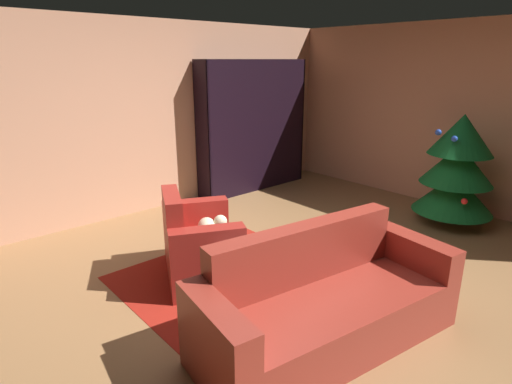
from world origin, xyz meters
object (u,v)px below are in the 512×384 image
Objects in this scene: bookshelf_unit at (260,126)px; decorated_tree at (457,169)px; coffee_table at (261,263)px; bottle_on_table at (262,254)px; couch_red at (325,306)px; book_stack_on_table at (262,252)px; armchair_red at (199,247)px.

bookshelf_unit is 2.95m from decorated_tree.
bookshelf_unit is at bearing 137.94° from coffee_table.
decorated_tree is at bearing 85.38° from coffee_table.
bookshelf_unit is 3.69m from bottle_on_table.
bottle_on_table reaches higher than coffee_table.
bookshelf_unit reaches higher than coffee_table.
couch_red reaches higher than bottle_on_table.
couch_red is 0.69m from coffee_table.
coffee_table is 2.79× the size of book_stack_on_table.
bookshelf_unit reaches higher than bottle_on_table.
bookshelf_unit is at bearing 138.12° from bottle_on_table.
couch_red is 6.76× the size of bottle_on_table.
bookshelf_unit is 6.47× the size of bottle_on_table.
bottle_on_table is (2.73, -2.45, -0.45)m from bookshelf_unit.
decorated_tree reaches higher than couch_red.
bottle_on_table is at bearing -41.76° from book_stack_on_table.
armchair_red is at bearing -169.15° from book_stack_on_table.
book_stack_on_table reaches higher than coffee_table.
coffee_table is at bearing -42.06° from bookshelf_unit.
decorated_tree is at bearing 98.06° from couch_red.
couch_red is 0.71m from book_stack_on_table.
couch_red is (3.28, -2.33, -0.71)m from bookshelf_unit.
coffee_table is 0.10m from book_stack_on_table.
book_stack_on_table is at bearing 103.08° from coffee_table.
book_stack_on_table is (2.59, -2.33, -0.52)m from bookshelf_unit.
bottle_on_table is (0.88, 0.02, 0.24)m from armchair_red.
book_stack_on_table is at bearing 138.24° from bottle_on_table.
bookshelf_unit is 3.52m from book_stack_on_table.
decorated_tree reaches higher than book_stack_on_table.
couch_red is at bearing -35.37° from bookshelf_unit.
armchair_red is 3.37m from decorated_tree.
decorated_tree is (-0.43, 3.06, 0.43)m from couch_red.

